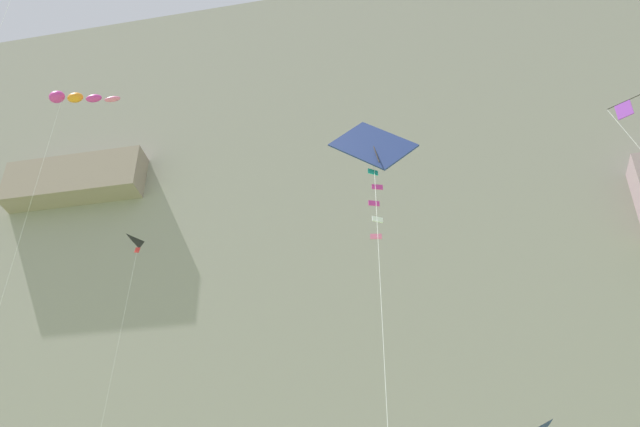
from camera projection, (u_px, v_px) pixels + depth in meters
name	position (u px, v px, depth m)	size (l,w,h in m)	color
cliff_face	(429.00, 340.00, 68.51)	(180.00, 34.02, 64.02)	gray
kite_delta_high_right	(140.00, 260.00, 50.24)	(1.21, 4.35, 29.87)	black
kite_diamond_mid_right	(373.00, 152.00, 21.39)	(2.64, 4.38, 17.93)	navy
kite_windsock_mid_center	(73.00, 99.00, 42.74)	(4.34, 1.95, 33.08)	#CC3399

